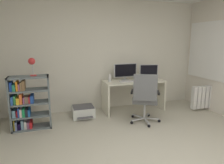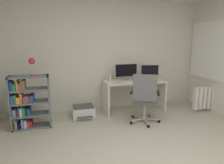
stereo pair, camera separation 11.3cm
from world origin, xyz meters
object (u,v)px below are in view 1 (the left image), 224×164
monitor_secondary (149,71)px  computer_mouse (137,80)px  monitor_main (125,71)px  bookshelf (27,104)px  keyboard (127,81)px  office_chair (145,96)px  printer (83,112)px  radiator (206,97)px  desk (133,89)px  desk_lamp (32,63)px  desktop_speaker (110,78)px

monitor_secondary → computer_mouse: bearing=-153.1°
monitor_main → bookshelf: bearing=-168.2°
keyboard → computer_mouse: 0.25m
computer_mouse → office_chair: office_chair is taller
computer_mouse → printer: bearing=167.4°
monitor_secondary → office_chair: monitor_secondary is taller
bookshelf → radiator: (3.92, -0.14, -0.16)m
desk → bookshelf: bearing=-171.2°
monitor_secondary → desk_lamp: (-2.56, -0.44, 0.32)m
monitor_secondary → desk_lamp: 2.62m
desk_lamp → desktop_speaker: bearing=14.1°
printer → monitor_main: bearing=9.4°
desk → radiator: desk is taller
monitor_secondary → desktop_speaker: (-0.99, -0.05, -0.11)m
desktop_speaker → printer: desktop_speaker is taller
desk → printer: size_ratio=3.00×
desk_lamp → keyboard: bearing=7.8°
desktop_speaker → radiator: bearing=-13.7°
keyboard → desktop_speaker: (-0.37, 0.13, 0.07)m
monitor_secondary → bookshelf: size_ratio=0.44×
monitor_main → desk_lamp: bearing=-167.3°
printer → office_chair: bearing=-32.3°
keyboard → monitor_secondary: bearing=15.6°
computer_mouse → radiator: computer_mouse is taller
desk → radiator: 1.73m
office_chair → printer: size_ratio=2.18×
bookshelf → monitor_main: bearing=11.8°
bookshelf → printer: 1.17m
monitor_main → desk_lamp: desk_lamp is taller
bookshelf → radiator: 3.93m
desk_lamp → office_chair: bearing=-11.9°
monitor_secondary → office_chair: bearing=-121.0°
desk → desk_lamp: desk_lamp is taller
radiator → desktop_speaker: bearing=166.3°
office_chair → printer: 1.38m
monitor_secondary → keyboard: bearing=-164.2°
desk → desktop_speaker: bearing=176.0°
bookshelf → desk_lamp: (0.15, 0.00, 0.76)m
desk → computer_mouse: size_ratio=13.94×
monitor_main → keyboard: size_ratio=1.65×
desk → monitor_secondary: bearing=11.6°
desk → office_chair: bearing=-97.0°
monitor_secondary → desk_lamp: bearing=-170.2°
desk → keyboard: size_ratio=4.10×
desk → desktop_speaker: size_ratio=8.20×
desk → printer: (-1.20, -0.08, -0.41)m
computer_mouse → desk_lamp: size_ratio=0.31×
monitor_main → bookshelf: 2.20m
monitor_secondary → keyboard: size_ratio=1.28×
monitor_secondary → desktop_speaker: 1.00m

